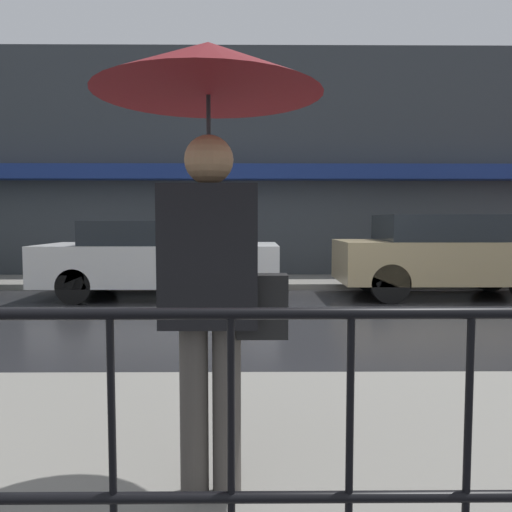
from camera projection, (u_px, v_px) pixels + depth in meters
ground_plane at (346, 318)px, 7.40m from camera, size 80.00×80.00×0.00m
sidewalk_near at (494, 462)px, 2.86m from camera, size 28.00×3.05×0.12m
sidewalk_far at (313, 282)px, 11.35m from camera, size 28.00×1.91×0.12m
lane_marking at (346, 318)px, 7.40m from camera, size 25.20×0.12×0.01m
building_storefront at (308, 165)px, 12.23m from camera, size 28.00×0.85×5.64m
pedestrian at (210, 143)px, 2.30m from camera, size 1.05×1.05×2.13m
car_white at (159, 258)px, 9.42m from camera, size 4.39×1.82×1.44m
car_tan at (442, 255)px, 9.46m from camera, size 4.00×1.76×1.56m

